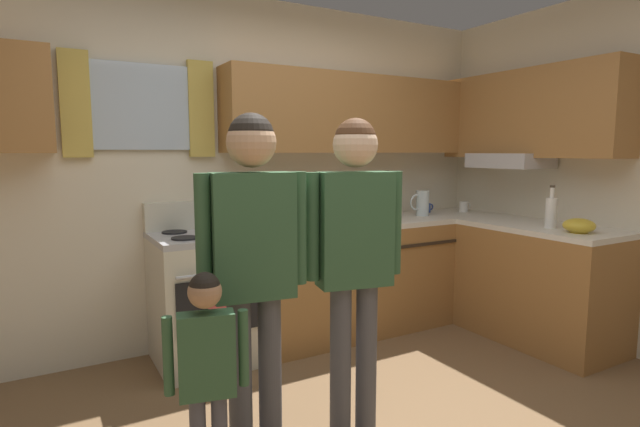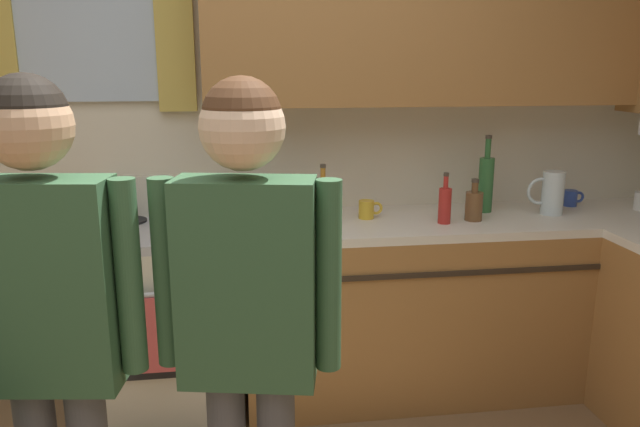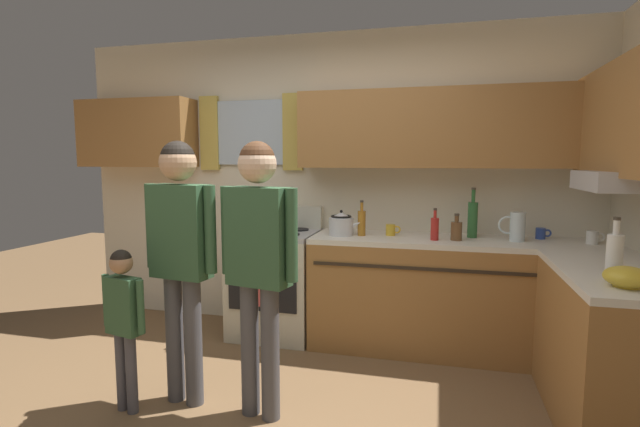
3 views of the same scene
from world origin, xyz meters
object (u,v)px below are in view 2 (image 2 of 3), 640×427
stove_oven (168,314)px  bottle_sauce_red (445,204)px  bottle_wine_green (486,183)px  adult_holding_child (48,307)px  bottle_squat_brown (474,205)px  stovetop_kettle (289,206)px  adult_in_plaid (247,304)px  mug_cobalt_blue (571,198)px  mug_mustard_yellow (367,209)px  water_pitcher (551,193)px  bottle_oil_amber (323,201)px

stove_oven → bottle_sauce_red: bearing=-4.5°
bottle_wine_green → adult_holding_child: bearing=-142.8°
bottle_sauce_red → bottle_squat_brown: bottle_sauce_red is taller
stove_oven → stovetop_kettle: bearing=-5.2°
adult_holding_child → adult_in_plaid: adult_holding_child is taller
stove_oven → adult_holding_child: 1.37m
mug_cobalt_blue → bottle_wine_green: bearing=-173.2°
mug_mustard_yellow → adult_in_plaid: size_ratio=0.07×
bottle_squat_brown → mug_mustard_yellow: (-0.50, 0.11, -0.03)m
stove_oven → adult_holding_child: (-0.16, -1.25, 0.55)m
mug_cobalt_blue → water_pitcher: size_ratio=0.52×
stove_oven → bottle_wine_green: size_ratio=2.79×
bottle_wine_green → bottle_sauce_red: bearing=-144.8°
stove_oven → mug_mustard_yellow: (0.98, 0.04, 0.48)m
mug_mustard_yellow → adult_holding_child: (-1.14, -1.29, 0.08)m
bottle_sauce_red → stovetop_kettle: bottle_sauce_red is taller
stovetop_kettle → bottle_sauce_red: bearing=-4.0°
mug_mustard_yellow → adult_in_plaid: (-0.62, -1.32, 0.07)m
water_pitcher → adult_in_plaid: bearing=-140.6°
bottle_sauce_red → adult_in_plaid: (-0.96, -1.18, 0.02)m
bottle_sauce_red → water_pitcher: (0.59, 0.10, 0.02)m
bottle_wine_green → water_pitcher: bottle_wine_green is taller
stove_oven → adult_holding_child: size_ratio=0.68×
stovetop_kettle → water_pitcher: 1.33m
stovetop_kettle → water_pitcher: water_pitcher is taller
mug_cobalt_blue → stovetop_kettle: (-1.54, -0.21, 0.05)m
stove_oven → mug_cobalt_blue: (2.13, 0.16, 0.48)m
mug_cobalt_blue → bottle_sauce_red: bearing=-161.8°
mug_mustard_yellow → adult_holding_child: size_ratio=0.07×
water_pitcher → adult_holding_child: adult_holding_child is taller
bottle_squat_brown → mug_cobalt_blue: bottle_squat_brown is taller
bottle_squat_brown → stovetop_kettle: (-0.90, 0.02, 0.02)m
water_pitcher → adult_in_plaid: (-1.56, -1.28, 0.01)m
mug_cobalt_blue → mug_mustard_yellow: size_ratio=0.96×
bottle_wine_green → stovetop_kettle: (-1.02, -0.15, -0.06)m
adult_in_plaid → mug_mustard_yellow: bearing=64.9°
bottle_wine_green → adult_holding_child: adult_holding_child is taller
bottle_squat_brown → mug_cobalt_blue: 0.68m
bottle_oil_amber → water_pitcher: (1.17, 0.02, 0.00)m
bottle_wine_green → bottle_squat_brown: size_ratio=1.92×
mug_cobalt_blue → stove_oven: bearing=-175.8°
water_pitcher → adult_holding_child: size_ratio=0.14×
bottle_sauce_red → bottle_squat_brown: bearing=12.4°
stove_oven → mug_mustard_yellow: 1.09m
bottle_sauce_red → mug_mustard_yellow: bottle_sauce_red is taller
mug_mustard_yellow → adult_holding_child: adult_holding_child is taller
mug_cobalt_blue → mug_mustard_yellow: 1.15m
stove_oven → bottle_oil_amber: size_ratio=3.85×
bottle_wine_green → bottle_squat_brown: bottle_wine_green is taller
bottle_oil_amber → bottle_squat_brown: bearing=-3.5°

